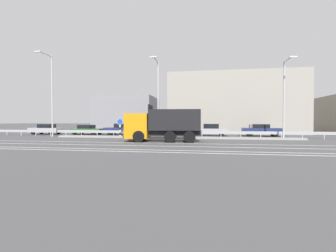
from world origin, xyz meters
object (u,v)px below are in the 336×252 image
street_lamp_1 (158,95)px  parked_car_1 (87,130)px  parked_car_2 (122,129)px  dump_truck (153,127)px  parked_car_0 (46,129)px  parked_car_5 (261,130)px  parked_car_3 (162,131)px  street_lamp_0 (51,92)px  parked_car_4 (210,130)px  median_road_sign (120,128)px  street_lamp_2 (285,95)px

street_lamp_1 → parked_car_1: street_lamp_1 is taller
parked_car_1 → parked_car_2: size_ratio=1.01×
dump_truck → parked_car_1: dump_truck is taller
parked_car_0 → parked_car_5: (29.63, 0.54, 0.03)m
dump_truck → parked_car_0: bearing=59.6°
parked_car_3 → parked_car_2: bearing=-91.2°
street_lamp_0 → parked_car_0: bearing=132.9°
street_lamp_0 → dump_truck: bearing=-16.1°
dump_truck → street_lamp_1: bearing=-0.0°
dump_truck → street_lamp_0: bearing=69.0°
dump_truck → parked_car_4: (5.57, 8.79, -0.55)m
parked_car_2 → parked_car_3: (5.74, -0.52, -0.14)m
street_lamp_0 → parked_car_4: (19.10, 4.89, -4.69)m
parked_car_1 → parked_car_5: 23.57m
street_lamp_1 → street_lamp_0: bearing=178.6°
dump_truck → parked_car_5: size_ratio=1.49×
street_lamp_1 → parked_car_4: size_ratio=1.87×
parked_car_0 → parked_car_5: parked_car_5 is taller
street_lamp_1 → parked_car_3: (-0.48, 4.85, -4.16)m
street_lamp_0 → parked_car_5: 26.33m
street_lamp_0 → parked_car_1: bearing=70.2°
dump_truck → parked_car_3: (-0.79, 8.44, -0.67)m
parked_car_2 → parked_car_4: 12.11m
street_lamp_1 → parked_car_0: street_lamp_1 is taller
dump_truck → parked_car_3: 8.51m
median_road_sign → parked_car_2: size_ratio=0.48×
parked_car_0 → parked_car_4: (23.33, 0.34, 0.02)m
parked_car_3 → parked_car_5: (12.67, 0.55, 0.13)m
dump_truck → median_road_sign: 6.26m
median_road_sign → parked_car_3: size_ratio=0.44×
street_lamp_2 → parked_car_3: size_ratio=1.64×
dump_truck → parked_car_5: dump_truck is taller
dump_truck → parked_car_2: 11.11m
parked_car_0 → parked_car_2: bearing=-87.0°
dump_truck → street_lamp_1: 5.02m
parked_car_2 → street_lamp_1: bearing=-133.5°
street_lamp_0 → parked_car_0: size_ratio=2.18×
parked_car_1 → parked_car_4: 17.27m
dump_truck → parked_car_1: 14.76m
parked_car_3 → parked_car_4: size_ratio=1.09×
street_lamp_0 → street_lamp_1: 13.24m
parked_car_4 → street_lamp_1: bearing=134.4°
median_road_sign → parked_car_5: 17.45m
dump_truck → parked_car_1: size_ratio=1.56×
parked_car_3 → street_lamp_0: bearing=-66.3°
parked_car_2 → parked_car_4: (12.11, -0.17, -0.01)m
parked_car_4 → street_lamp_2: bearing=-120.5°
median_road_sign → parked_car_0: median_road_sign is taller
parked_car_0 → parked_car_4: bearing=-88.8°
parked_car_4 → parked_car_5: (6.30, 0.20, 0.00)m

